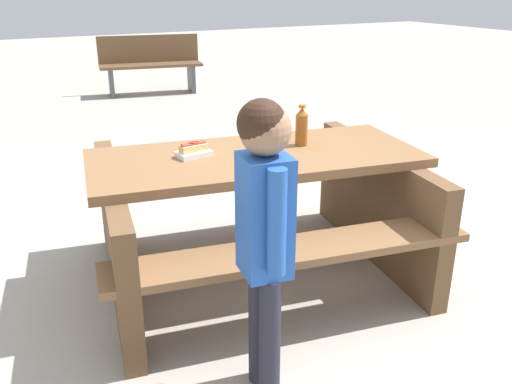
{
  "coord_description": "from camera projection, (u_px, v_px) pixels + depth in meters",
  "views": [
    {
      "loc": [
        1.33,
        2.51,
        1.65
      ],
      "look_at": [
        0.0,
        0.0,
        0.52
      ],
      "focal_mm": 38.2,
      "sensor_mm": 36.0,
      "label": 1
    }
  ],
  "objects": [
    {
      "name": "soda_bottle",
      "position": [
        302.0,
        127.0,
        3.08
      ],
      "size": [
        0.07,
        0.07,
        0.24
      ],
      "color": "brown",
      "rests_on": "picnic_table"
    },
    {
      "name": "picnic_table",
      "position": [
        256.0,
        205.0,
        3.08
      ],
      "size": [
        2.01,
        1.69,
        0.75
      ],
      "color": "brown",
      "rests_on": "ground"
    },
    {
      "name": "ground_plane",
      "position": [
        256.0,
        274.0,
        3.25
      ],
      "size": [
        30.0,
        30.0,
        0.0
      ],
      "primitive_type": "plane",
      "color": "#ADA599",
      "rests_on": "ground"
    },
    {
      "name": "child_in_coat",
      "position": [
        264.0,
        217.0,
        2.05
      ],
      "size": [
        0.21,
        0.31,
        1.26
      ],
      "color": "#262633",
      "rests_on": "ground"
    },
    {
      "name": "hotdog_tray",
      "position": [
        194.0,
        151.0,
        2.91
      ],
      "size": [
        0.19,
        0.13,
        0.08
      ],
      "color": "white",
      "rests_on": "picnic_table"
    },
    {
      "name": "park_bench_near",
      "position": [
        150.0,
        63.0,
        8.17
      ],
      "size": [
        1.55,
        0.66,
        0.85
      ],
      "color": "brown",
      "rests_on": "ground"
    }
  ]
}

